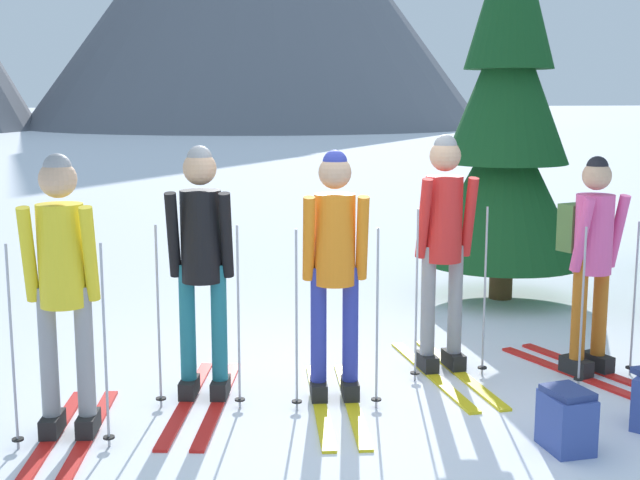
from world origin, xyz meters
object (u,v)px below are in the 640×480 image
object	(u,v)px
skier_in_yellow	(63,280)
skier_in_black	(202,258)
skier_in_red	(444,242)
skier_in_pink	(591,255)
skier_in_orange	(335,265)
pine_tree_near	(507,123)
backpack_on_snow_beside	(566,420)

from	to	relation	value
skier_in_yellow	skier_in_black	world-z (taller)	skier_in_black
skier_in_black	skier_in_red	size ratio (longest dim) A/B	0.97
skier_in_yellow	skier_in_pink	world-z (taller)	skier_in_yellow
skier_in_orange	pine_tree_near	size ratio (longest dim) A/B	0.43
skier_in_red	pine_tree_near	world-z (taller)	pine_tree_near
skier_in_yellow	skier_in_orange	bearing A→B (deg)	0.15
skier_in_orange	skier_in_red	world-z (taller)	skier_in_red
skier_in_yellow	skier_in_red	world-z (taller)	skier_in_red
skier_in_black	skier_in_orange	size ratio (longest dim) A/B	1.02
skier_in_black	skier_in_red	xyz separation A→B (m)	(1.84, -0.06, 0.01)
skier_in_orange	skier_in_pink	world-z (taller)	skier_in_orange
skier_in_black	skier_in_orange	distance (m)	0.91
skier_in_red	skier_in_yellow	bearing A→B (deg)	-173.56
skier_in_red	backpack_on_snow_beside	distance (m)	1.78
pine_tree_near	skier_in_black	bearing A→B (deg)	-152.55
skier_in_pink	pine_tree_near	distance (m)	2.64
skier_in_pink	backpack_on_snow_beside	xyz separation A→B (m)	(-1.02, -1.13, -0.74)
skier_in_black	skier_in_pink	distance (m)	2.89
skier_in_black	backpack_on_snow_beside	xyz separation A→B (m)	(1.82, -1.63, -0.82)
pine_tree_near	skier_in_pink	bearing A→B (deg)	-107.59
skier_in_yellow	skier_in_pink	distance (m)	3.78
skier_in_orange	backpack_on_snow_beside	distance (m)	1.78
skier_in_yellow	backpack_on_snow_beside	world-z (taller)	skier_in_yellow
skier_in_black	skier_in_pink	world-z (taller)	skier_in_black
skier_in_yellow	backpack_on_snow_beside	xyz separation A→B (m)	(2.76, -1.26, -0.81)
skier_in_pink	skier_in_red	bearing A→B (deg)	156.10
skier_in_yellow	skier_in_red	xyz separation A→B (m)	(2.77, 0.31, 0.02)
skier_in_yellow	pine_tree_near	size ratio (longest dim) A/B	0.44
skier_in_yellow	skier_in_black	distance (m)	1.01
skier_in_yellow	backpack_on_snow_beside	bearing A→B (deg)	-24.56
skier_in_pink	backpack_on_snow_beside	size ratio (longest dim) A/B	4.70
pine_tree_near	backpack_on_snow_beside	size ratio (longest dim) A/B	10.55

